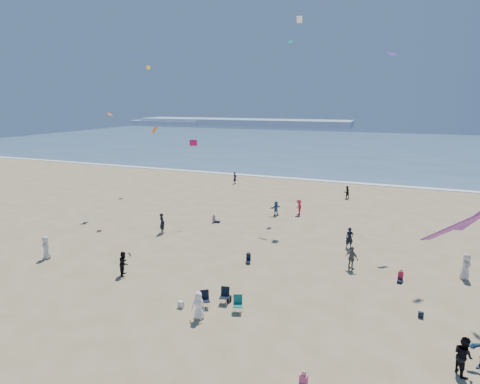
% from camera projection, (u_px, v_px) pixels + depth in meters
% --- Properties ---
extents(ground, '(220.00, 220.00, 0.00)m').
position_uv_depth(ground, '(137.00, 367.00, 17.17)').
color(ground, tan).
rests_on(ground, ground).
extents(ocean, '(220.00, 100.00, 0.06)m').
position_uv_depth(ocean, '(347.00, 146.00, 103.27)').
color(ocean, '#476B84').
rests_on(ocean, ground).
extents(surf_line, '(220.00, 1.20, 0.08)m').
position_uv_depth(surf_line, '(314.00, 180.00, 57.95)').
color(surf_line, white).
rests_on(surf_line, ground).
extents(headland_far, '(110.00, 20.00, 3.20)m').
position_uv_depth(headland_far, '(241.00, 122.00, 191.93)').
color(headland_far, '#7A8EA8').
rests_on(headland_far, ground).
extents(headland_near, '(40.00, 14.00, 2.00)m').
position_uv_depth(headland_near, '(169.00, 122.00, 201.58)').
color(headland_near, '#7A8EA8').
rests_on(headland_near, ground).
extents(standing_flyers, '(30.50, 34.43, 1.89)m').
position_uv_depth(standing_flyers, '(293.00, 244.00, 29.61)').
color(standing_flyers, black).
rests_on(standing_flyers, ground).
extents(seated_group, '(18.02, 26.57, 0.84)m').
position_uv_depth(seated_group, '(272.00, 288.00, 23.59)').
color(seated_group, white).
rests_on(seated_group, ground).
extents(chair_cluster, '(2.80, 1.56, 1.00)m').
position_uv_depth(chair_cluster, '(222.00, 300.00, 22.02)').
color(chair_cluster, black).
rests_on(chair_cluster, ground).
extents(white_tote, '(0.35, 0.20, 0.40)m').
position_uv_depth(white_tote, '(181.00, 304.00, 22.13)').
color(white_tote, silver).
rests_on(white_tote, ground).
extents(black_backpack, '(0.30, 0.22, 0.38)m').
position_uv_depth(black_backpack, '(229.00, 299.00, 22.79)').
color(black_backpack, black).
rests_on(black_backpack, ground).
extents(navy_bag, '(0.28, 0.18, 0.34)m').
position_uv_depth(navy_bag, '(421.00, 315.00, 21.09)').
color(navy_bag, black).
rests_on(navy_bag, ground).
extents(kites_aloft, '(49.03, 41.65, 26.65)m').
position_uv_depth(kites_aloft, '(380.00, 65.00, 23.36)').
color(kites_aloft, blue).
rests_on(kites_aloft, ground).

